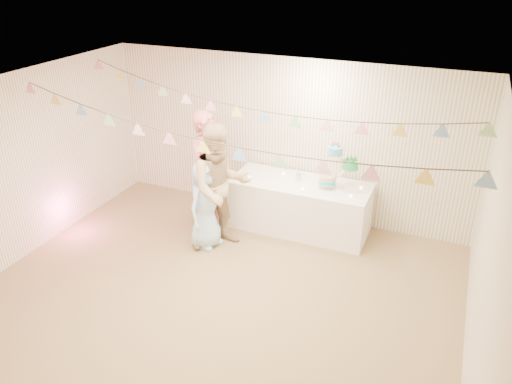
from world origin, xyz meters
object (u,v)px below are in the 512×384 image
at_px(person_adult_b, 220,188).
at_px(table, 300,206).
at_px(person_child, 206,204).
at_px(person_adult_a, 209,172).
at_px(cake_stand, 338,170).

bearing_deg(person_adult_b, table, -0.20).
bearing_deg(person_child, person_adult_a, 35.15).
distance_m(cake_stand, person_adult_a, 1.95).
bearing_deg(person_adult_b, person_adult_a, 89.78).
xyz_separation_m(cake_stand, person_child, (-1.67, -1.06, -0.40)).
bearing_deg(cake_stand, person_child, -147.61).
bearing_deg(person_adult_a, cake_stand, -55.26).
xyz_separation_m(person_adult_b, person_child, (-0.20, -0.09, -0.27)).
bearing_deg(table, person_child, -137.96).
relative_size(cake_stand, person_adult_a, 0.35).
distance_m(table, person_adult_b, 1.41).
height_order(person_adult_b, person_child, person_adult_b).
xyz_separation_m(cake_stand, person_adult_b, (-1.47, -0.96, -0.14)).
distance_m(table, cake_stand, 0.88).
relative_size(table, person_child, 1.57).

